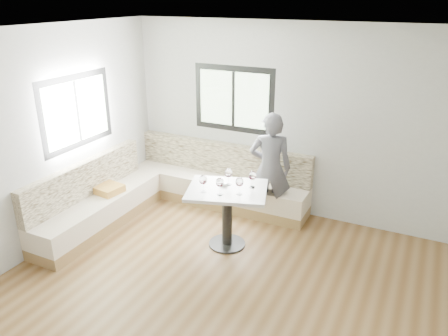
# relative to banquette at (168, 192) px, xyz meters

# --- Properties ---
(room) EXTENTS (5.01, 5.01, 2.81)m
(room) POSITION_rel_banquette_xyz_m (1.51, -1.56, 1.08)
(room) COLOR brown
(room) RESTS_ON ground
(banquette) EXTENTS (2.90, 2.80, 0.95)m
(banquette) POSITION_rel_banquette_xyz_m (0.00, 0.00, 0.00)
(banquette) COLOR olive
(banquette) RESTS_ON ground
(table) EXTENTS (1.19, 1.04, 0.82)m
(table) POSITION_rel_banquette_xyz_m (1.22, -0.46, 0.28)
(table) COLOR black
(table) RESTS_ON ground
(person) EXTENTS (0.69, 0.57, 1.64)m
(person) POSITION_rel_banquette_xyz_m (1.46, 0.43, 0.49)
(person) COLOR #525258
(person) RESTS_ON ground
(olive_ramekin) EXTENTS (0.09, 0.09, 0.04)m
(olive_ramekin) POSITION_rel_banquette_xyz_m (1.13, -0.38, 0.51)
(olive_ramekin) COLOR white
(olive_ramekin) RESTS_ON table
(wine_glass_a) EXTENTS (0.10, 0.10, 0.22)m
(wine_glass_a) POSITION_rel_banquette_xyz_m (0.99, -0.67, 0.64)
(wine_glass_a) COLOR white
(wine_glass_a) RESTS_ON table
(wine_glass_b) EXTENTS (0.10, 0.10, 0.22)m
(wine_glass_b) POSITION_rel_banquette_xyz_m (1.21, -0.65, 0.64)
(wine_glass_b) COLOR white
(wine_glass_b) RESTS_ON table
(wine_glass_c) EXTENTS (0.10, 0.10, 0.22)m
(wine_glass_c) POSITION_rel_banquette_xyz_m (1.42, -0.53, 0.64)
(wine_glass_c) COLOR white
(wine_glass_c) RESTS_ON table
(wine_glass_d) EXTENTS (0.10, 0.10, 0.22)m
(wine_glass_d) POSITION_rel_banquette_xyz_m (1.17, -0.33, 0.64)
(wine_glass_d) COLOR white
(wine_glass_d) RESTS_ON table
(wine_glass_e) EXTENTS (0.10, 0.10, 0.22)m
(wine_glass_e) POSITION_rel_banquette_xyz_m (1.48, -0.28, 0.64)
(wine_glass_e) COLOR white
(wine_glass_e) RESTS_ON table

